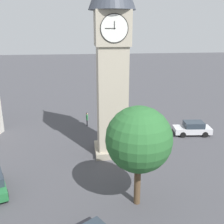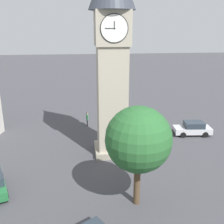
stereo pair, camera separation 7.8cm
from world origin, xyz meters
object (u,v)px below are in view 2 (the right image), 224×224
at_px(car_silver_kerb, 193,128).
at_px(pedestrian, 87,118).
at_px(tree, 138,140).
at_px(clock_tower, 112,38).

bearing_deg(car_silver_kerb, pedestrian, -20.19).
bearing_deg(tree, clock_tower, -84.85).
distance_m(car_silver_kerb, pedestrian, 12.43).
height_order(clock_tower, tree, clock_tower).
bearing_deg(pedestrian, tree, 100.41).
height_order(car_silver_kerb, tree, tree).
xyz_separation_m(car_silver_kerb, tree, (8.81, 11.25, 4.00)).
height_order(pedestrian, tree, tree).
height_order(clock_tower, car_silver_kerb, clock_tower).
bearing_deg(pedestrian, clock_tower, 105.79).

